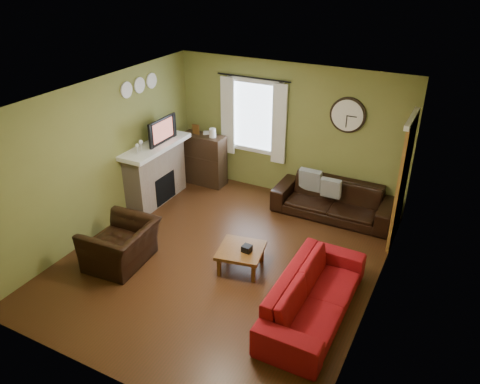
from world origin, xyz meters
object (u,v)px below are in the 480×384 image
at_px(bookshelf, 204,159).
at_px(sofa_red, 314,295).
at_px(sofa_brown, 333,200).
at_px(coffee_table, 241,258).
at_px(armchair, 121,244).

xyz_separation_m(bookshelf, sofa_red, (3.36, -2.75, -0.21)).
distance_m(sofa_brown, sofa_red, 2.74).
distance_m(bookshelf, coffee_table, 3.08).
height_order(sofa_brown, coffee_table, sofa_brown).
distance_m(bookshelf, sofa_red, 4.35).
bearing_deg(sofa_brown, coffee_table, -108.80).
relative_size(sofa_brown, armchair, 2.09).
bearing_deg(bookshelf, coffee_table, -48.38).
distance_m(sofa_red, coffee_table, 1.41).
distance_m(sofa_brown, armchair, 3.84).
height_order(sofa_red, coffee_table, sofa_red).
bearing_deg(coffee_table, bookshelf, 131.62).
distance_m(bookshelf, armchair, 3.03).
bearing_deg(bookshelf, sofa_red, -39.30).
height_order(bookshelf, sofa_brown, bookshelf).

